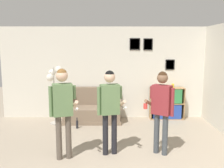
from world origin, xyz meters
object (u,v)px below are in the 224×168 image
(floor_lamp, at_px, (54,79))
(person_watcher_holding_cup, at_px, (162,104))
(couch, at_px, (92,110))
(bottle_on_floor, at_px, (77,124))
(drinking_cup, at_px, (173,86))
(person_player_foreground_center, at_px, (110,104))
(bookshelf, at_px, (167,103))
(person_player_foreground_left, at_px, (63,104))

(floor_lamp, bearing_deg, person_watcher_holding_cup, -37.99)
(couch, xyz_separation_m, floor_lamp, (-1.02, -0.26, 0.95))
(bottle_on_floor, relative_size, drinking_cup, 2.52)
(person_player_foreground_center, bearing_deg, person_watcher_holding_cup, 0.56)
(couch, bearing_deg, person_watcher_holding_cup, -55.77)
(person_player_foreground_center, bearing_deg, bookshelf, 55.51)
(couch, distance_m, floor_lamp, 1.42)
(drinking_cup, bearing_deg, bottle_on_floor, -162.32)
(person_player_foreground_center, relative_size, person_watcher_holding_cup, 1.01)
(drinking_cup, bearing_deg, person_player_foreground_center, -126.92)
(couch, bearing_deg, floor_lamp, -165.84)
(couch, distance_m, drinking_cup, 2.45)
(bottle_on_floor, height_order, drinking_cup, drinking_cup)
(bookshelf, xyz_separation_m, bottle_on_floor, (-2.54, -0.86, -0.36))
(couch, xyz_separation_m, bookshelf, (2.19, 0.19, 0.16))
(floor_lamp, bearing_deg, couch, 14.16)
(bookshelf, xyz_separation_m, floor_lamp, (-3.21, -0.45, 0.79))
(person_player_foreground_left, bearing_deg, person_player_foreground_center, 12.94)
(bookshelf, distance_m, bottle_on_floor, 2.70)
(bookshelf, distance_m, floor_lamp, 3.33)
(person_watcher_holding_cup, relative_size, bottle_on_floor, 5.76)
(floor_lamp, relative_size, person_watcher_holding_cup, 0.97)
(person_player_foreground_left, relative_size, bottle_on_floor, 6.02)
(bookshelf, bearing_deg, drinking_cup, 0.24)
(person_player_foreground_left, relative_size, person_player_foreground_center, 1.03)
(drinking_cup, bearing_deg, person_watcher_holding_cup, -108.71)
(floor_lamp, xyz_separation_m, bottle_on_floor, (0.67, -0.41, -1.15))
(bookshelf, height_order, floor_lamp, floor_lamp)
(bookshelf, relative_size, person_watcher_holding_cup, 0.60)
(couch, relative_size, person_player_foreground_center, 0.98)
(floor_lamp, bearing_deg, person_player_foreground_left, -73.39)
(bookshelf, xyz_separation_m, drinking_cup, (0.16, 0.00, 0.53))
(person_player_foreground_center, bearing_deg, couch, 102.85)
(bookshelf, distance_m, person_player_foreground_left, 3.72)
(couch, xyz_separation_m, person_watcher_holding_cup, (1.52, -2.24, 0.71))
(floor_lamp, bearing_deg, bottle_on_floor, -31.74)
(couch, bearing_deg, person_player_foreground_left, -98.39)
(person_player_foreground_left, xyz_separation_m, bottle_on_floor, (0.01, 1.78, -0.96))
(person_player_foreground_left, bearing_deg, person_watcher_holding_cup, 6.38)
(floor_lamp, xyz_separation_m, person_watcher_holding_cup, (2.54, -1.98, -0.24))
(couch, bearing_deg, bottle_on_floor, -117.63)
(bookshelf, bearing_deg, couch, -175.03)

